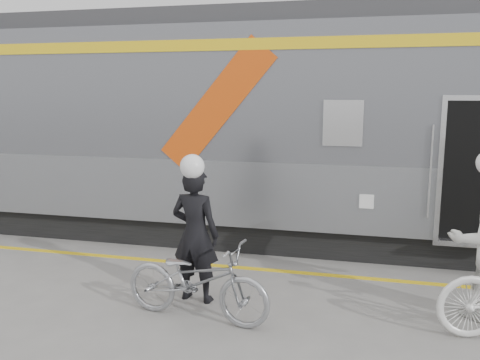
% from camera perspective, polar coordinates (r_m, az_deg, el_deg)
% --- Properties ---
extents(ground, '(90.00, 90.00, 0.00)m').
position_cam_1_polar(ground, '(6.01, 1.44, -17.15)').
color(ground, slate).
rests_on(ground, ground).
extents(train, '(24.00, 3.17, 4.10)m').
position_cam_1_polar(train, '(9.45, 10.69, 5.69)').
color(train, black).
rests_on(train, ground).
extents(safety_strip, '(24.00, 0.12, 0.01)m').
position_cam_1_polar(safety_strip, '(7.95, 4.84, -10.17)').
color(safety_strip, yellow).
rests_on(safety_strip, ground).
extents(man, '(0.70, 0.51, 1.79)m').
position_cam_1_polar(man, '(6.66, -5.04, -6.12)').
color(man, black).
rests_on(man, ground).
extents(bicycle_left, '(1.94, 0.90, 0.98)m').
position_cam_1_polar(bicycle_left, '(6.24, -4.88, -11.16)').
color(bicycle_left, '#96989D').
rests_on(bicycle_left, ground).
extents(helmet_man, '(0.31, 0.31, 0.31)m').
position_cam_1_polar(helmet_man, '(6.45, -5.19, 2.86)').
color(helmet_man, white).
rests_on(helmet_man, man).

